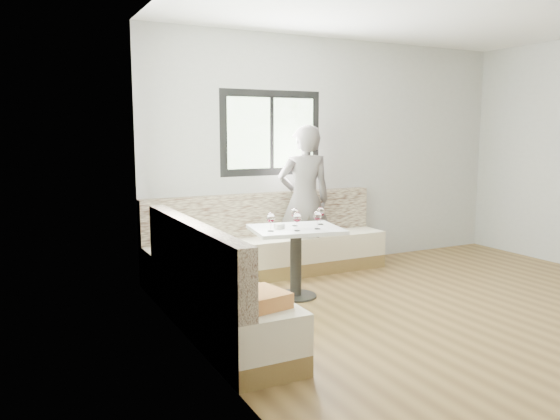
% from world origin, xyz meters
% --- Properties ---
extents(room, '(5.01, 5.01, 2.81)m').
position_xyz_m(room, '(-0.08, 0.08, 1.41)').
color(room, brown).
rests_on(room, ground).
extents(banquette, '(2.90, 2.80, 0.95)m').
position_xyz_m(banquette, '(-1.59, 1.63, 0.33)').
color(banquette, olive).
rests_on(banquette, ground).
extents(table, '(0.98, 0.82, 0.72)m').
position_xyz_m(table, '(-1.17, 1.38, 0.54)').
color(table, black).
rests_on(table, ground).
extents(person, '(0.71, 0.54, 1.74)m').
position_xyz_m(person, '(-0.63, 2.17, 0.87)').
color(person, '#57514F').
rests_on(person, ground).
extents(olive_ramekin, '(0.11, 0.11, 0.04)m').
position_xyz_m(olive_ramekin, '(-1.34, 1.43, 0.74)').
color(olive_ramekin, white).
rests_on(olive_ramekin, table).
extents(wine_glass_a, '(0.08, 0.08, 0.18)m').
position_xyz_m(wine_glass_a, '(-1.49, 1.30, 0.84)').
color(wine_glass_a, white).
rests_on(wine_glass_a, table).
extents(wine_glass_b, '(0.08, 0.08, 0.18)m').
position_xyz_m(wine_glass_b, '(-1.25, 1.21, 0.84)').
color(wine_glass_b, white).
rests_on(wine_glass_b, table).
extents(wine_glass_c, '(0.08, 0.08, 0.18)m').
position_xyz_m(wine_glass_c, '(-1.03, 1.21, 0.84)').
color(wine_glass_c, white).
rests_on(wine_glass_c, table).
extents(wine_glass_d, '(0.08, 0.08, 0.18)m').
position_xyz_m(wine_glass_d, '(-1.14, 1.47, 0.84)').
color(wine_glass_d, white).
rests_on(wine_glass_d, table).
extents(wine_glass_e, '(0.08, 0.08, 0.18)m').
position_xyz_m(wine_glass_e, '(-0.86, 1.42, 0.84)').
color(wine_glass_e, white).
rests_on(wine_glass_e, table).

